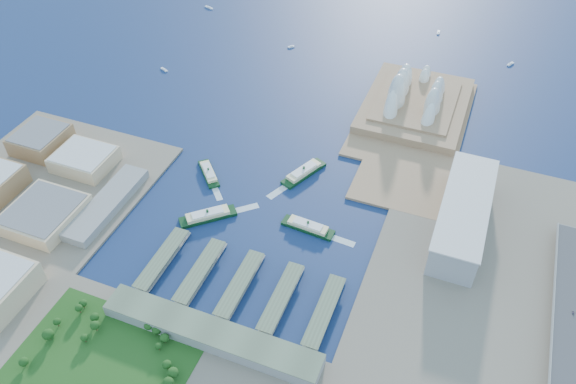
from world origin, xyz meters
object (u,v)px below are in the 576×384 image
at_px(ferry_c, 208,214).
at_px(ferry_d, 308,225).
at_px(toaster_building, 463,215).
at_px(ferry_a, 208,171).
at_px(opera_house, 418,89).
at_px(car_c, 573,312).
at_px(ferry_b, 304,171).

xyz_separation_m(ferry_c, ferry_d, (104.93, 24.05, -0.40)).
relative_size(toaster_building, ferry_a, 3.07).
bearing_deg(toaster_building, ferry_d, -158.50).
relative_size(opera_house, ferry_d, 3.17).
bearing_deg(toaster_building, ferry_a, -176.20).
bearing_deg(car_c, toaster_building, -36.90).
bearing_deg(ferry_c, ferry_d, -118.84).
relative_size(toaster_building, ferry_d, 2.73).
height_order(toaster_building, ferry_d, toaster_building).
xyz_separation_m(ferry_b, ferry_d, (34.27, -80.08, -0.41)).
bearing_deg(ferry_b, ferry_c, -100.51).
bearing_deg(car_c, ferry_b, -19.61).
xyz_separation_m(toaster_building, ferry_b, (-182.09, 21.85, -14.73)).
relative_size(ferry_b, car_c, 15.16).
bearing_deg(opera_house, ferry_d, -102.62).
distance_m(opera_house, ferry_b, 202.26).
xyz_separation_m(opera_house, ferry_d, (-57.83, -258.24, -26.64)).
relative_size(toaster_building, ferry_b, 2.54).
height_order(opera_house, toaster_building, opera_house).
distance_m(ferry_a, ferry_b, 110.51).
relative_size(ferry_a, ferry_d, 0.89).
xyz_separation_m(opera_house, ferry_a, (-194.81, -218.90, -27.23)).
height_order(toaster_building, ferry_b, toaster_building).
bearing_deg(toaster_building, opera_house, 114.23).
height_order(ferry_a, ferry_d, ferry_d).
bearing_deg(ferry_d, opera_house, -8.21).
height_order(opera_house, ferry_a, opera_house).
xyz_separation_m(ferry_a, ferry_c, (32.05, -63.39, 1.00)).
bearing_deg(opera_house, ferry_a, -131.67).
height_order(opera_house, ferry_b, opera_house).
distance_m(toaster_building, car_c, 136.41).
xyz_separation_m(ferry_a, ferry_d, (136.98, -39.34, 0.59)).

